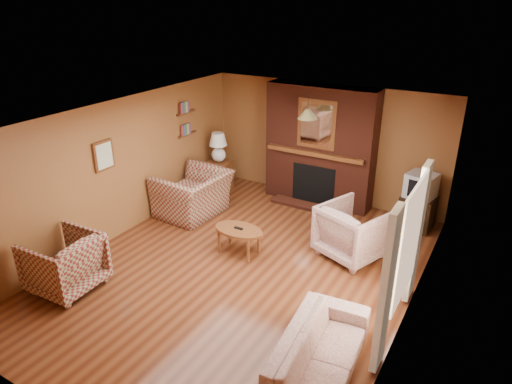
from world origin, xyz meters
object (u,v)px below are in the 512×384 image
Objects in this scene: tv_stand at (417,212)px; crt_tv at (421,186)px; coffee_table at (239,232)px; side_table at (219,176)px; plaid_loveseat at (193,194)px; plaid_armchair at (65,263)px; floral_armchair at (353,231)px; table_lamp at (218,146)px; floral_sofa at (318,357)px; fireplace at (320,147)px.

crt_tv reaches higher than tv_stand.
coffee_table is 3.39m from crt_tv.
crt_tv is at bearing 4.74° from side_table.
plaid_loveseat is 1.28m from side_table.
plaid_armchair is at bearing 0.56° from plaid_loveseat.
floral_armchair is at bearing -108.57° from tv_stand.
plaid_armchair is at bearing -87.93° from table_lamp.
crt_tv is (4.00, 4.50, 0.42)m from plaid_armchair.
floral_armchair is 1.73m from crt_tv.
coffee_table is (-2.20, 1.85, 0.10)m from floral_sofa.
floral_armchair is at bearing -51.80° from fireplace.
plaid_armchair is (-0.10, -2.91, 0.00)m from plaid_loveseat.
plaid_armchair is 0.47× the size of floral_sofa.
fireplace is 2.17m from table_lamp.
table_lamp is 4.22m from tv_stand.
table_lamp is at bearing 131.21° from coffee_table.
fireplace reaches higher than side_table.
table_lamp is at bearing -165.71° from fireplace.
table_lamp is (-0.15, 4.16, 0.59)m from plaid_armchair.
plaid_loveseat reaches higher than side_table.
floral_armchair reaches higher than floral_sofa.
floral_armchair is 1.87m from coffee_table.
coffee_table is at bearing -48.79° from table_lamp.
tv_stand is 0.53m from crt_tv.
plaid_loveseat is at bearing 175.88° from plaid_armchair.
floral_armchair is 1.16× the size of coffee_table.
floral_sofa is 2.00× the size of floral_armchair.
side_table is (-2.10, -0.53, -0.85)m from fireplace.
fireplace is 1.22× the size of floral_sofa.
fireplace is 2.31m from floral_armchair.
fireplace reaches higher than floral_sofa.
side_table is at bearing 131.21° from coffee_table.
coffee_table is at bearing 65.22° from plaid_loveseat.
floral_sofa is 3.09× the size of table_lamp.
crt_tv reaches higher than plaid_armchair.
table_lamp is at bearing 2.39° from floral_armchair.
tv_stand reaches higher than coffee_table.
side_table is 4.20m from crt_tv.
tv_stand is (4.15, 0.35, -0.02)m from side_table.
side_table reaches higher than floral_sofa.
fireplace is 2.09m from crt_tv.
plaid_loveseat is (-1.85, -1.79, -0.76)m from fireplace.
floral_sofa is 2.98× the size of side_table.
plaid_armchair is 1.41× the size of side_table.
fireplace is 2.72m from coffee_table.
floral_sofa is 3.47× the size of crt_tv.
plaid_loveseat is 2.30× the size of crt_tv.
crt_tv reaches higher than coffee_table.
plaid_armchair is 6.04m from crt_tv.
floral_sofa is at bearing 91.68° from plaid_armchair.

